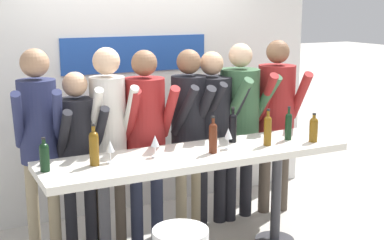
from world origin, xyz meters
name	(u,v)px	position (x,y,z in m)	size (l,w,h in m)	color
back_wall	(135,95)	(0.00, 1.44, 1.21)	(4.19, 0.12, 2.42)	silver
tasting_table	(197,167)	(0.00, 0.00, 0.83)	(2.59, 0.67, 0.96)	silver
person_far_left	(39,130)	(-1.15, 0.62, 1.14)	(0.44, 0.58, 1.80)	gray
person_left	(78,143)	(-0.84, 0.57, 1.00)	(0.39, 0.50, 1.60)	black
person_center_left	(109,124)	(-0.56, 0.58, 1.14)	(0.39, 0.54, 1.79)	#473D33
person_center	(146,125)	(-0.23, 0.56, 1.10)	(0.45, 0.57, 1.76)	#23283D
person_center_right	(189,119)	(0.23, 0.60, 1.09)	(0.44, 0.57, 1.74)	gray
person_right	(212,120)	(0.47, 0.62, 1.06)	(0.47, 0.56, 1.71)	black
person_far_right	(240,113)	(0.80, 0.63, 1.10)	(0.53, 0.63, 1.78)	black
person_rightmost	(276,108)	(1.22, 0.62, 1.12)	(0.52, 0.63, 1.80)	#473D33
wine_bottle_0	(233,126)	(0.42, 0.15, 1.10)	(0.07, 0.07, 0.31)	black
wine_bottle_1	(94,146)	(-0.86, 0.02, 1.10)	(0.07, 0.07, 0.32)	brown
wine_bottle_2	(213,136)	(0.10, -0.08, 1.10)	(0.07, 0.07, 0.31)	#4C1E0F
wine_bottle_3	(289,125)	(0.91, 0.00, 1.09)	(0.06, 0.06, 0.30)	black
wine_bottle_4	(314,128)	(1.06, -0.16, 1.08)	(0.08, 0.08, 0.26)	brown
wine_bottle_5	(268,129)	(0.63, -0.08, 1.10)	(0.07, 0.07, 0.32)	brown
wine_bottle_6	(44,156)	(-1.22, 0.04, 1.08)	(0.07, 0.07, 0.25)	black
wine_glass_0	(155,142)	(-0.36, 0.02, 1.08)	(0.07, 0.07, 0.18)	silver
wine_glass_1	(228,134)	(0.28, -0.02, 1.08)	(0.07, 0.07, 0.18)	silver
wine_glass_2	(110,147)	(-0.73, 0.04, 1.08)	(0.07, 0.07, 0.18)	silver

